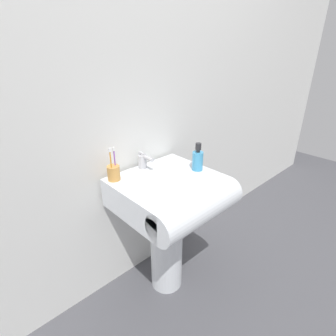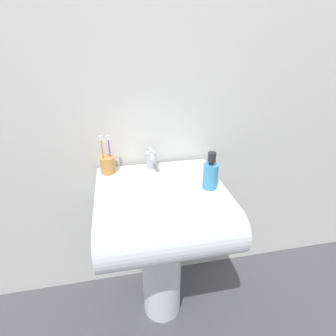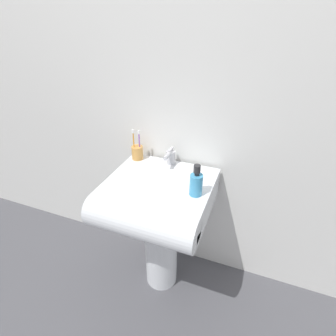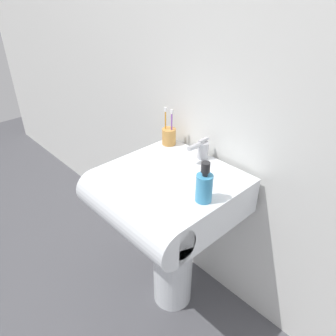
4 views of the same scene
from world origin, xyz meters
TOP-DOWN VIEW (x-y plane):
  - ground_plane at (0.00, 0.00)m, footprint 6.00×6.00m
  - wall_back at (0.00, 0.27)m, footprint 5.00×0.05m
  - sink_pedestal at (0.00, 0.00)m, footprint 0.19×0.19m
  - sink_basin at (0.00, -0.06)m, footprint 0.53×0.54m
  - faucet at (-0.01, 0.18)m, footprint 0.05×0.12m
  - toothbrush_cup at (-0.21, 0.17)m, footprint 0.07×0.07m
  - soap_bottle at (0.20, -0.04)m, footprint 0.06×0.06m

SIDE VIEW (x-z plane):
  - ground_plane at x=0.00m, z-range 0.00..0.00m
  - sink_pedestal at x=0.00m, z-range 0.00..0.60m
  - sink_basin at x=0.00m, z-range 0.60..0.77m
  - toothbrush_cup at x=-0.21m, z-range 0.72..0.90m
  - faucet at x=-0.01m, z-range 0.77..0.86m
  - soap_bottle at x=0.20m, z-range 0.75..0.91m
  - wall_back at x=0.00m, z-range 0.00..2.40m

